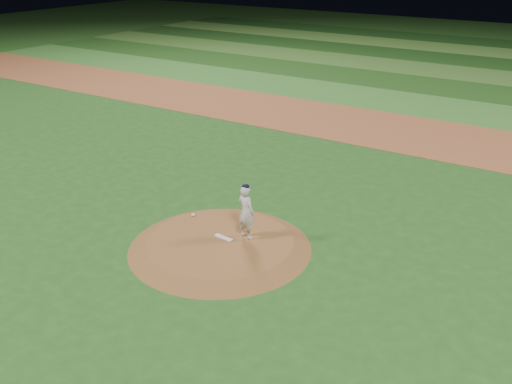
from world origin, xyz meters
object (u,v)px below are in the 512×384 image
at_px(pitchers_mound, 220,244).
at_px(rosin_bag, 193,215).
at_px(pitching_rubber, 224,238).
at_px(pitcher_on_mound, 246,212).

bearing_deg(pitchers_mound, rosin_bag, 152.81).
relative_size(pitchers_mound, pitching_rubber, 8.75).
xyz_separation_m(pitching_rubber, rosin_bag, (-1.74, 0.71, 0.02)).
bearing_deg(pitchers_mound, pitching_rubber, 86.89).
xyz_separation_m(pitchers_mound, pitching_rubber, (0.01, 0.18, 0.14)).
bearing_deg(pitcher_on_mound, pitchers_mound, -131.83).
height_order(pitching_rubber, pitcher_on_mound, pitcher_on_mound).
bearing_deg(rosin_bag, pitching_rubber, -22.25).
height_order(pitchers_mound, rosin_bag, rosin_bag).
bearing_deg(pitching_rubber, pitchers_mound, -88.07).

